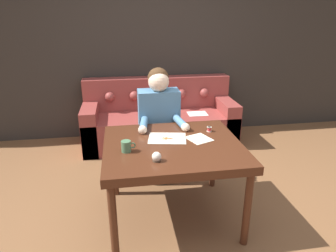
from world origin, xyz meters
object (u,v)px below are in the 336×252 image
at_px(couch, 159,120).
at_px(scissors, 170,139).
at_px(thread_spool, 209,129).
at_px(pin_cushion, 157,157).
at_px(mug, 126,146).
at_px(dining_table, 173,151).
at_px(person, 159,126).

relative_size(couch, scissors, 9.95).
bearing_deg(thread_spool, couch, 100.26).
relative_size(thread_spool, pin_cushion, 0.63).
bearing_deg(scissors, couch, 85.79).
distance_m(mug, pin_cushion, 0.29).
height_order(scissors, thread_spool, thread_spool).
distance_m(thread_spool, pin_cushion, 0.74).
bearing_deg(scissors, thread_spool, 16.23).
height_order(dining_table, mug, mug).
xyz_separation_m(mug, thread_spool, (0.76, 0.30, -0.02)).
xyz_separation_m(dining_table, thread_spool, (0.38, 0.21, 0.10)).
distance_m(dining_table, pin_cushion, 0.35).
relative_size(dining_table, mug, 10.08).
xyz_separation_m(person, thread_spool, (0.41, -0.43, 0.11)).
relative_size(scissors, pin_cushion, 2.90).
distance_m(couch, scissors, 1.65).
xyz_separation_m(dining_table, mug, (-0.38, -0.09, 0.12)).
relative_size(mug, thread_spool, 2.51).
bearing_deg(mug, scissors, 27.14).
bearing_deg(mug, couch, 74.59).
bearing_deg(couch, person, -97.59).
xyz_separation_m(person, mug, (-0.35, -0.74, 0.14)).
distance_m(couch, person, 1.10).
height_order(thread_spool, pin_cushion, pin_cushion).
relative_size(mug, pin_cushion, 1.58).
height_order(scissors, mug, mug).
distance_m(person, mug, 0.83).
distance_m(scissors, thread_spool, 0.40).
relative_size(dining_table, couch, 0.55).
bearing_deg(thread_spool, dining_table, -150.84).
xyz_separation_m(dining_table, pin_cushion, (-0.17, -0.29, 0.11)).
bearing_deg(mug, person, 64.42).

